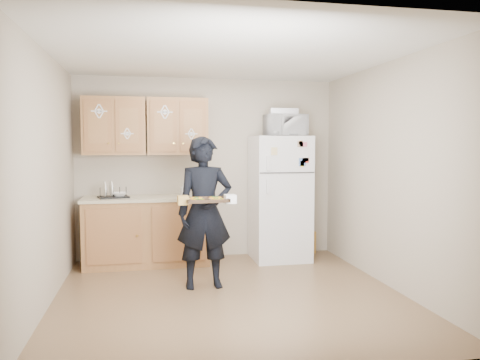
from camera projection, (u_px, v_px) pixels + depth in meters
name	position (u px, v px, depth m)	size (l,w,h in m)	color
floor	(230.00, 295.00, 4.92)	(3.60, 3.60, 0.00)	brown
ceiling	(230.00, 54.00, 4.73)	(3.60, 3.60, 0.00)	silver
wall_back	(208.00, 168.00, 6.58)	(3.60, 0.04, 2.50)	#AA9D8A
wall_front	(277.00, 195.00, 3.06)	(3.60, 0.04, 2.50)	#AA9D8A
wall_left	(45.00, 179.00, 4.47)	(0.04, 3.60, 2.50)	#AA9D8A
wall_right	(390.00, 175.00, 5.17)	(0.04, 3.60, 2.50)	#AA9D8A
refrigerator	(280.00, 198.00, 6.44)	(0.75, 0.70, 1.70)	silver
base_cabinet	(147.00, 232.00, 6.17)	(1.60, 0.60, 0.86)	brown
countertop	(147.00, 198.00, 6.13)	(1.64, 0.64, 0.04)	beige
upper_cab_left	(114.00, 126.00, 6.12)	(0.80, 0.33, 0.75)	brown
upper_cab_right	(177.00, 127.00, 6.28)	(0.80, 0.33, 0.75)	brown
cereal_box	(309.00, 242.00, 6.82)	(0.20, 0.07, 0.32)	#E6B551
person	(205.00, 212.00, 5.16)	(0.61, 0.40, 1.67)	black
baking_tray	(207.00, 200.00, 4.85)	(0.43, 0.32, 0.04)	black
pizza_front_left	(198.00, 200.00, 4.75)	(0.14, 0.14, 0.02)	yellow
pizza_front_right	(218.00, 199.00, 4.80)	(0.14, 0.14, 0.02)	yellow
pizza_back_left	(196.00, 198.00, 4.89)	(0.14, 0.14, 0.02)	yellow
pizza_back_right	(215.00, 198.00, 4.94)	(0.14, 0.14, 0.02)	yellow
microwave	(285.00, 125.00, 6.33)	(0.53, 0.36, 0.29)	silver
foil_pan	(283.00, 112.00, 6.34)	(0.37, 0.26, 0.08)	silver
dish_rack	(113.00, 192.00, 6.02)	(0.37, 0.28, 0.15)	black
bowl	(119.00, 194.00, 6.04)	(0.21, 0.21, 0.05)	white
soap_bottle	(184.00, 190.00, 6.09)	(0.09, 0.09, 0.20)	silver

